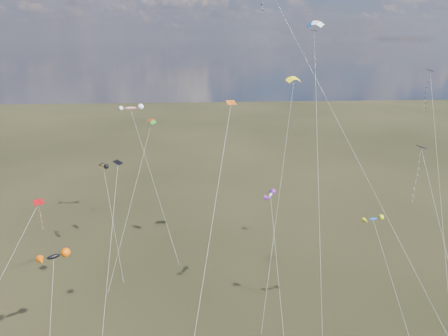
{
  "coord_description": "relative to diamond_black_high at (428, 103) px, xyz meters",
  "views": [
    {
      "loc": [
        -3.38,
        -29.59,
        34.42
      ],
      "look_at": [
        0.0,
        18.0,
        19.0
      ],
      "focal_mm": 32.0,
      "sensor_mm": 36.0,
      "label": 1
    }
  ],
  "objects": [
    {
      "name": "novelty_black_orange",
      "position": [
        -47.38,
        -12.35,
        -14.4
      ],
      "size": [
        3.06,
        11.01,
        12.37
      ],
      "color": "black",
      "rests_on": "ground"
    },
    {
      "name": "parafoil_yellow",
      "position": [
        -17.42,
        5.37,
        2.8
      ],
      "size": [
        8.15,
        19.0,
        29.72
      ],
      "color": "yellow",
      "rests_on": "ground"
    },
    {
      "name": "parafoil_tricolor",
      "position": [
        -38.45,
        8.1,
        -3.54
      ],
      "size": [
        7.29,
        11.83,
        23.3
      ],
      "color": "gold",
      "rests_on": "ground"
    },
    {
      "name": "diamond_navy_right",
      "position": [
        -8.22,
        -14.3,
        -6.31
      ],
      "size": [
        3.87,
        13.02,
        23.99
      ],
      "color": "#0E0D49",
      "rests_on": "ground"
    },
    {
      "name": "parafoil_blue_white",
      "position": [
        -16.42,
        -0.05,
        9.92
      ],
      "size": [
        4.51,
        24.38,
        36.97
      ],
      "color": "blue",
      "rests_on": "ground"
    },
    {
      "name": "novelty_white_purple",
      "position": [
        -22.28,
        -5.53,
        -10.6
      ],
      "size": [
        1.78,
        13.01,
        16.11
      ],
      "color": "silver",
      "rests_on": "ground"
    },
    {
      "name": "novelty_orange_black",
      "position": [
        -46.2,
        8.76,
        -10.71
      ],
      "size": [
        4.62,
        10.26,
        16.01
      ],
      "color": "orange",
      "rests_on": "ground"
    },
    {
      "name": "diamond_black_high",
      "position": [
        0.0,
        0.0,
        0.0
      ],
      "size": [
        2.13,
        16.67,
        30.58
      ],
      "color": "black",
      "rests_on": "ground"
    },
    {
      "name": "novelty_blue_yellow",
      "position": [
        -10.71,
        -10.26,
        -12.16
      ],
      "size": [
        3.76,
        11.39,
        14.45
      ],
      "color": "#1036A9",
      "rests_on": "ground"
    },
    {
      "name": "novelty_redwhite_stripe",
      "position": [
        -43.13,
        20.09,
        -3.52
      ],
      "size": [
        10.68,
        17.24,
        23.33
      ],
      "color": "red",
      "rests_on": "ground"
    },
    {
      "name": "diamond_navy_tall",
      "position": [
        -20.27,
        3.09,
        10.2
      ],
      "size": [
        18.51,
        31.39,
        42.72
      ],
      "color": "#0D1751",
      "rests_on": "ground"
    },
    {
      "name": "diamond_red_low",
      "position": [
        -51.54,
        -5.58,
        -13.31
      ],
      "size": [
        7.97,
        12.41,
        15.47
      ],
      "color": "#A9070C",
      "rests_on": "ground"
    },
    {
      "name": "diamond_black_mid",
      "position": [
        -41.27,
        -9.19,
        -10.95
      ],
      "size": [
        1.68,
        15.96,
        20.52
      ],
      "color": "black",
      "rests_on": "ground"
    },
    {
      "name": "diamond_orange_center",
      "position": [
        -30.28,
        -21.02,
        -6.37
      ],
      "size": [
        6.61,
        15.04,
        29.18
      ],
      "color": "#D85B13",
      "rests_on": "ground"
    }
  ]
}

